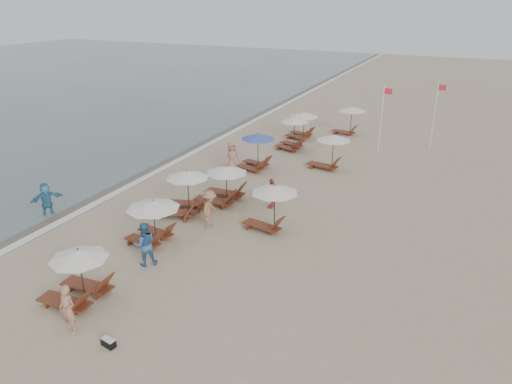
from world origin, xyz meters
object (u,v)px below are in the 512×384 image
at_px(lounger_station_1, 151,219).
at_px(beachgoer_far_b, 232,157).
at_px(beachgoer_far_a, 272,193).
at_px(duffel_bag, 108,343).
at_px(inland_station_1, 329,149).
at_px(waterline_walker, 46,199).
at_px(beachgoer_mid_b, 210,209).
at_px(lounger_station_4, 255,151).
at_px(flag_pole_near, 382,117).
at_px(lounger_station_6, 301,125).
at_px(inland_station_0, 269,203).
at_px(lounger_station_3, 222,185).
at_px(lounger_station_5, 291,133).
at_px(inland_station_2, 349,117).
at_px(lounger_station_0, 77,277).
at_px(beachgoer_near, 67,310).
at_px(lounger_station_2, 183,195).
at_px(beachgoer_mid_a, 145,244).

xyz_separation_m(lounger_station_1, beachgoer_far_b, (-1.12, 9.98, -0.22)).
distance_m(beachgoer_far_a, duffel_bag, 12.27).
distance_m(inland_station_1, waterline_walker, 16.77).
distance_m(lounger_station_1, beachgoer_mid_b, 2.92).
xyz_separation_m(lounger_station_4, flag_pole_near, (6.55, 6.42, 1.45)).
bearing_deg(lounger_station_6, duffel_bag, -83.98).
relative_size(inland_station_0, beachgoer_far_a, 1.64).
xyz_separation_m(beachgoer_mid_b, waterline_walker, (-8.24, -2.19, -0.09)).
relative_size(lounger_station_3, beachgoer_far_a, 1.68).
bearing_deg(beachgoer_mid_b, lounger_station_3, 8.29).
xyz_separation_m(lounger_station_5, inland_station_1, (3.68, -3.02, 0.17)).
bearing_deg(lounger_station_1, beachgoer_far_a, 59.52).
bearing_deg(inland_station_2, lounger_station_5, -115.57).
distance_m(lounger_station_3, inland_station_0, 4.18).
height_order(lounger_station_0, beachgoer_near, lounger_station_0).
bearing_deg(lounger_station_4, waterline_walker, -121.84).
xyz_separation_m(waterline_walker, duffel_bag, (9.54, -6.67, -0.72)).
distance_m(lounger_station_0, waterline_walker, 8.59).
height_order(lounger_station_2, duffel_bag, lounger_station_2).
relative_size(beachgoer_far_a, flag_pole_near, 0.34).
distance_m(lounger_station_1, inland_station_0, 5.47).
bearing_deg(beachgoer_far_b, beachgoer_near, -136.83).
distance_m(inland_station_1, flag_pole_near, 5.14).
bearing_deg(lounger_station_1, beachgoer_mid_a, -61.87).
bearing_deg(flag_pole_near, lounger_station_6, 165.70).
bearing_deg(lounger_station_1, lounger_station_5, 87.90).
xyz_separation_m(beachgoer_mid_b, beachgoer_far_a, (1.78, 3.39, -0.13)).
distance_m(beachgoer_far_b, duffel_bag, 16.94).
xyz_separation_m(lounger_station_2, beachgoer_far_a, (3.79, 2.56, -0.22)).
bearing_deg(inland_station_1, lounger_station_3, -115.35).
bearing_deg(lounger_station_6, lounger_station_4, -91.48).
relative_size(lounger_station_2, lounger_station_3, 1.01).
bearing_deg(lounger_station_2, beachgoer_mid_a, -75.23).
distance_m(inland_station_2, beachgoer_mid_a, 23.51).
height_order(lounger_station_0, duffel_bag, lounger_station_0).
height_order(inland_station_2, duffel_bag, inland_station_2).
relative_size(inland_station_0, beachgoer_mid_a, 1.40).
relative_size(inland_station_2, duffel_bag, 4.92).
height_order(lounger_station_1, beachgoer_far_b, lounger_station_1).
xyz_separation_m(beachgoer_far_a, waterline_walker, (-10.01, -5.58, 0.04)).
relative_size(lounger_station_3, beachgoer_near, 1.56).
bearing_deg(lounger_station_2, inland_station_0, 1.54).
bearing_deg(waterline_walker, lounger_station_2, -36.63).
xyz_separation_m(lounger_station_5, inland_station_0, (3.72, -12.63, 0.22)).
bearing_deg(inland_station_2, flag_pole_near, -52.06).
bearing_deg(beachgoer_mid_b, beachgoer_far_a, -37.37).
xyz_separation_m(lounger_station_5, beachgoer_far_a, (2.83, -10.20, -0.36)).
distance_m(inland_station_0, waterline_walker, 11.37).
relative_size(beachgoer_far_b, flag_pole_near, 0.39).
xyz_separation_m(beachgoer_mid_a, waterline_walker, (-7.54, 1.97, -0.10)).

